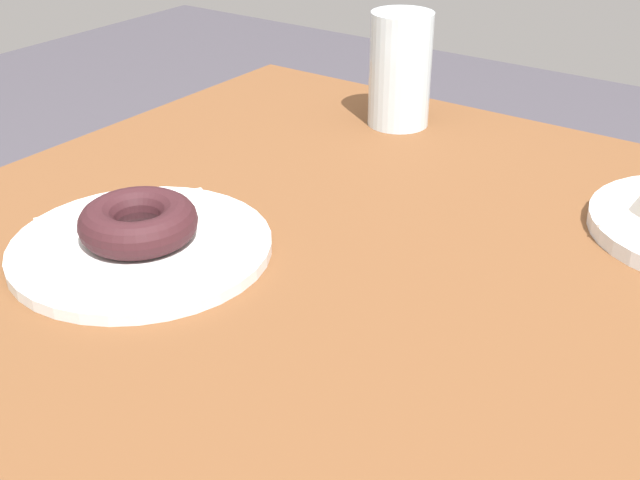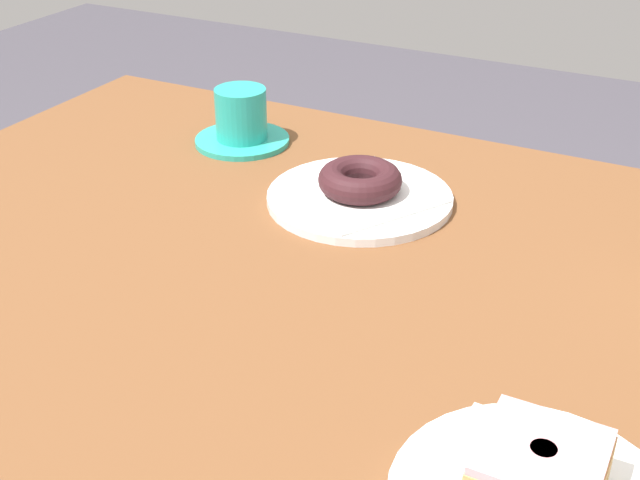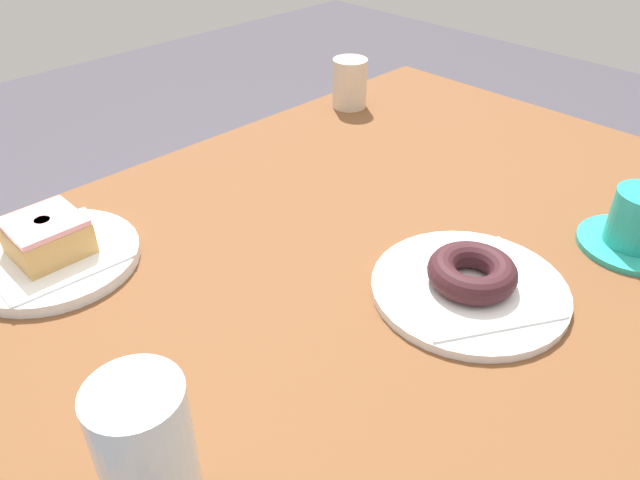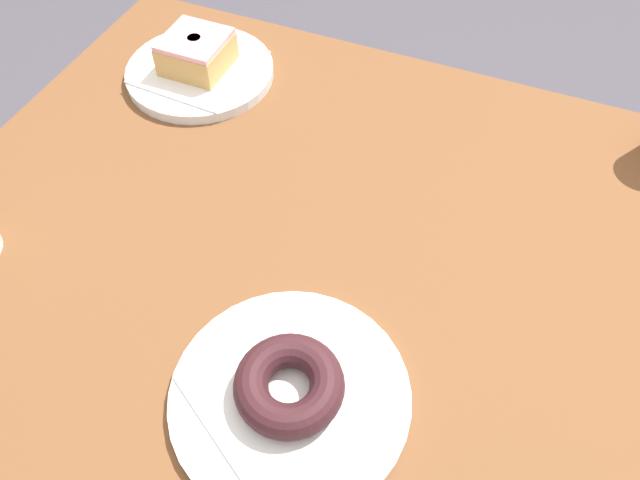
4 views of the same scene
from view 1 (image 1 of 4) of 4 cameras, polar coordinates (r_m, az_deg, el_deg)
The scene contains 5 objects.
table at distance 0.65m, azimuth -4.75°, elevation -10.54°, with size 1.06×0.80×0.70m.
plate_chocolate_ring at distance 0.72m, azimuth -12.36°, elevation -0.49°, with size 0.22×0.22×0.01m, color white.
napkin_chocolate_ring at distance 0.71m, azimuth -12.42°, elevation -0.02°, with size 0.16×0.16×0.00m, color white.
donut_chocolate_ring at distance 0.71m, azimuth -12.57°, elevation 1.23°, with size 0.10×0.10×0.03m, color #35171C.
water_glass at distance 0.97m, azimuth 5.61°, elevation 11.75°, with size 0.07×0.07×0.13m, color silver.
Camera 1 is at (0.38, 0.33, 1.05)m, focal length 45.86 mm.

